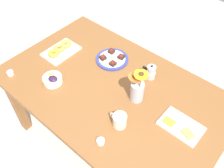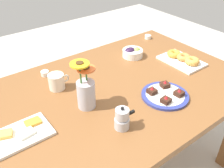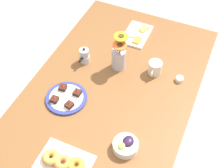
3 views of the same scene
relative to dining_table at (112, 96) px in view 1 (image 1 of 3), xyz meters
name	(u,v)px [view 1 (image 1 of 3)]	position (x,y,z in m)	size (l,w,h in m)	color
ground_plane	(112,141)	(0.00, 0.00, -0.65)	(6.00, 6.00, 0.00)	#B7B2A8
dining_table	(112,96)	(0.00, 0.00, 0.00)	(1.60, 1.00, 0.74)	brown
coffee_mug	(120,120)	(-0.23, 0.20, 0.13)	(0.12, 0.09, 0.09)	silver
grape_bowl	(53,79)	(0.35, 0.24, 0.12)	(0.14, 0.14, 0.07)	white
cheese_platter	(181,126)	(-0.53, -0.04, 0.10)	(0.26, 0.17, 0.03)	white
croissant_platter	(60,50)	(0.57, -0.02, 0.11)	(0.19, 0.28, 0.05)	white
jam_cup_honey	(10,73)	(0.65, 0.39, 0.10)	(0.05, 0.05, 0.03)	white
jam_cup_berry	(101,141)	(-0.23, 0.37, 0.10)	(0.05, 0.05, 0.03)	white
dessert_plate	(112,59)	(0.19, -0.22, 0.10)	(0.25, 0.25, 0.05)	navy
flower_vase	(137,90)	(-0.19, -0.03, 0.18)	(0.12, 0.10, 0.26)	#B2B2BC
moka_pot	(151,72)	(-0.14, -0.26, 0.13)	(0.11, 0.07, 0.12)	#B7B7BC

